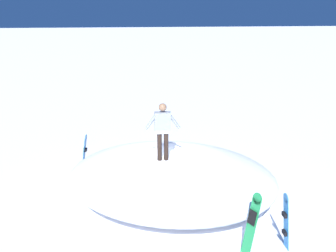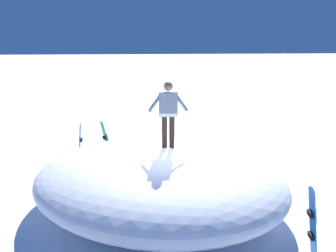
{
  "view_description": "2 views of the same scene",
  "coord_description": "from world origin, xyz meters",
  "px_view_note": "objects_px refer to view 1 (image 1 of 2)",
  "views": [
    {
      "loc": [
        1.31,
        11.08,
        5.95
      ],
      "look_at": [
        -0.22,
        -0.27,
        2.34
      ],
      "focal_mm": 39.85,
      "sensor_mm": 36.0,
      "label": 1
    },
    {
      "loc": [
        -0.87,
        -7.07,
        4.26
      ],
      "look_at": [
        -0.06,
        -0.28,
        2.38
      ],
      "focal_mm": 32.14,
      "sensor_mm": 36.0,
      "label": 2
    }
  ],
  "objects_px": {
    "snowboarder_standing": "(163,128)",
    "backpack_near": "(187,154)",
    "snowboard_secondary_upright": "(85,154)",
    "snowboard_primary_upright": "(286,221)",
    "snowboard_tertiary_upright": "(252,223)"
  },
  "relations": [
    {
      "from": "snowboarder_standing",
      "to": "backpack_near",
      "type": "relative_size",
      "value": 3.45
    },
    {
      "from": "snowboard_secondary_upright",
      "to": "backpack_near",
      "type": "height_order",
      "value": "snowboard_secondary_upright"
    },
    {
      "from": "snowboarder_standing",
      "to": "snowboard_primary_upright",
      "type": "xyz_separation_m",
      "value": [
        -2.81,
        2.67,
        -1.76
      ]
    },
    {
      "from": "snowboard_tertiary_upright",
      "to": "snowboard_primary_upright",
      "type": "bearing_deg",
      "value": -176.18
    },
    {
      "from": "snowboarder_standing",
      "to": "snowboard_secondary_upright",
      "type": "xyz_separation_m",
      "value": [
        2.61,
        -2.71,
        -1.77
      ]
    },
    {
      "from": "snowboarder_standing",
      "to": "snowboard_secondary_upright",
      "type": "relative_size",
      "value": 1.13
    },
    {
      "from": "backpack_near",
      "to": "snowboard_primary_upright",
      "type": "bearing_deg",
      "value": 101.88
    },
    {
      "from": "snowboarder_standing",
      "to": "snowboard_primary_upright",
      "type": "relative_size",
      "value": 1.11
    },
    {
      "from": "snowboard_primary_upright",
      "to": "snowboard_secondary_upright",
      "type": "relative_size",
      "value": 1.02
    },
    {
      "from": "snowboarder_standing",
      "to": "snowboard_primary_upright",
      "type": "distance_m",
      "value": 4.25
    },
    {
      "from": "snowboard_primary_upright",
      "to": "snowboard_tertiary_upright",
      "type": "xyz_separation_m",
      "value": [
        0.91,
        0.06,
        0.04
      ]
    },
    {
      "from": "snowboard_secondary_upright",
      "to": "backpack_near",
      "type": "relative_size",
      "value": 3.04
    },
    {
      "from": "snowboard_secondary_upright",
      "to": "snowboard_tertiary_upright",
      "type": "height_order",
      "value": "snowboard_tertiary_upright"
    },
    {
      "from": "snowboard_primary_upright",
      "to": "backpack_near",
      "type": "height_order",
      "value": "snowboard_primary_upright"
    },
    {
      "from": "snowboard_primary_upright",
      "to": "snowboarder_standing",
      "type": "bearing_deg",
      "value": -43.49
    }
  ]
}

